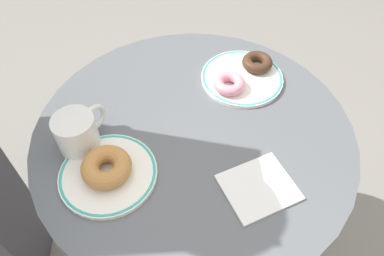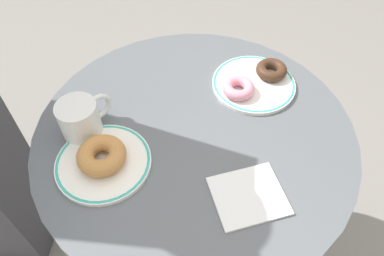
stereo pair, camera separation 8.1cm
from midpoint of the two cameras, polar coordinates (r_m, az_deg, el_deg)
ground_plane at (r=1.47m, az=-1.51°, el=-18.36°), size 7.00×7.00×0.02m
cafe_table at (r=1.02m, az=-2.09°, el=-7.97°), size 0.75×0.75×0.70m
plate_left at (r=0.80m, az=-15.83°, el=-7.07°), size 0.21×0.21×0.01m
plate_right at (r=0.96m, az=5.41°, el=7.71°), size 0.21×0.21×0.01m
donut_old_fashioned at (r=0.78m, az=-16.17°, el=-6.05°), size 0.11×0.11×0.04m
donut_chocolate at (r=0.99m, az=7.80°, el=9.99°), size 0.11×0.11×0.03m
donut_pink_frosted at (r=0.92m, az=3.28°, el=6.82°), size 0.11×0.11×0.03m
paper_napkin at (r=0.76m, az=7.33°, el=-9.34°), size 0.18×0.17×0.01m
coffee_mug at (r=0.84m, az=-20.05°, el=-0.83°), size 0.13×0.09×0.09m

